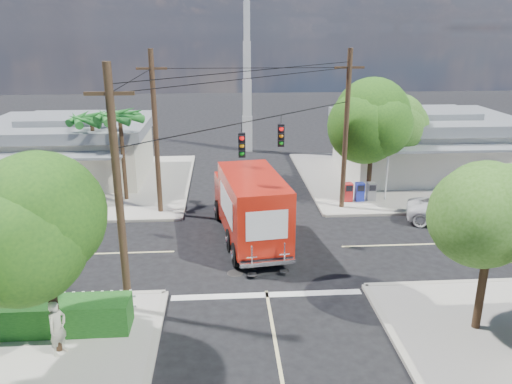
{
  "coord_description": "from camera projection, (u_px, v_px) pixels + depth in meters",
  "views": [
    {
      "loc": [
        -1.62,
        -21.59,
        9.99
      ],
      "look_at": [
        0.0,
        2.0,
        2.2
      ],
      "focal_mm": 35.0,
      "sensor_mm": 36.0,
      "label": 1
    }
  ],
  "objects": [
    {
      "name": "palm_nw_front",
      "position": [
        120.0,
        118.0,
        28.73
      ],
      "size": [
        3.01,
        3.08,
        5.59
      ],
      "color": "#422D1C",
      "rests_on": "sidewalk_nw"
    },
    {
      "name": "delivery_truck",
      "position": [
        250.0,
        206.0,
        24.21
      ],
      "size": [
        3.55,
        8.33,
        3.5
      ],
      "color": "black",
      "rests_on": "ground"
    },
    {
      "name": "tree_sw_front",
      "position": [
        43.0,
        229.0,
        14.74
      ],
      "size": [
        3.88,
        3.78,
        6.03
      ],
      "color": "#422D1C",
      "rests_on": "sidewalk_sw"
    },
    {
      "name": "sidewalk_nw",
      "position": [
        85.0,
        184.0,
        33.27
      ],
      "size": [
        14.12,
        14.12,
        0.14
      ],
      "color": "#ADA79C",
      "rests_on": "ground"
    },
    {
      "name": "road_markings",
      "position": [
        261.0,
        263.0,
        22.3
      ],
      "size": [
        32.0,
        32.0,
        0.01
      ],
      "color": "beige",
      "rests_on": "ground"
    },
    {
      "name": "tree_ne_front",
      "position": [
        374.0,
        122.0,
        29.08
      ],
      "size": [
        4.21,
        4.14,
        6.66
      ],
      "color": "#422D1C",
      "rests_on": "sidewalk_ne"
    },
    {
      "name": "parked_car",
      "position": [
        455.0,
        212.0,
        26.48
      ],
      "size": [
        5.43,
        3.94,
        1.37
      ],
      "primitive_type": "imported",
      "rotation": [
        0.0,
        0.0,
        1.19
      ],
      "color": "silver",
      "rests_on": "ground"
    },
    {
      "name": "building_nw",
      "position": [
        70.0,
        148.0,
        34.03
      ],
      "size": [
        10.8,
        10.2,
        4.3
      ],
      "color": "beige",
      "rests_on": "sidewalk_nw"
    },
    {
      "name": "tree_ne_back",
      "position": [
        403.0,
        125.0,
        31.51
      ],
      "size": [
        3.77,
        3.66,
        5.82
      ],
      "color": "#422D1C",
      "rests_on": "sidewalk_ne"
    },
    {
      "name": "ground",
      "position": [
        259.0,
        249.0,
        23.69
      ],
      "size": [
        120.0,
        120.0,
        0.0
      ],
      "primitive_type": "plane",
      "color": "black",
      "rests_on": "ground"
    },
    {
      "name": "vending_boxes",
      "position": [
        360.0,
        192.0,
        29.78
      ],
      "size": [
        1.9,
        0.5,
        1.1
      ],
      "color": "#B01C1C",
      "rests_on": "sidewalk_ne"
    },
    {
      "name": "tree_se",
      "position": [
        493.0,
        223.0,
        16.02
      ],
      "size": [
        3.67,
        3.54,
        5.62
      ],
      "color": "#422D1C",
      "rests_on": "sidewalk_se"
    },
    {
      "name": "palm_nw_back",
      "position": [
        92.0,
        121.0,
        30.14
      ],
      "size": [
        3.01,
        3.08,
        5.19
      ],
      "color": "#422D1C",
      "rests_on": "sidewalk_nw"
    },
    {
      "name": "building_ne",
      "position": [
        423.0,
        142.0,
        35.12
      ],
      "size": [
        11.8,
        10.2,
        4.5
      ],
      "color": "silver",
      "rests_on": "sidewalk_ne"
    },
    {
      "name": "sidewalk_ne",
      "position": [
        403.0,
        178.0,
        34.69
      ],
      "size": [
        14.12,
        14.12,
        0.14
      ],
      "color": "#ADA79C",
      "rests_on": "ground"
    },
    {
      "name": "radio_tower",
      "position": [
        247.0,
        84.0,
        40.91
      ],
      "size": [
        0.8,
        0.8,
        17.0
      ],
      "color": "silver",
      "rests_on": "ground"
    },
    {
      "name": "picket_fence",
      "position": [
        51.0,
        304.0,
        17.67
      ],
      "size": [
        5.94,
        0.06,
        1.0
      ],
      "color": "silver",
      "rests_on": "sidewalk_sw"
    },
    {
      "name": "utility_poles",
      "position": [
        223.0,
        146.0,
        23.65
      ],
      "size": [
        12.0,
        10.68,
        9.0
      ],
      "color": "#473321",
      "rests_on": "ground"
    },
    {
      "name": "pedestrian",
      "position": [
        58.0,
        328.0,
        15.61
      ],
      "size": [
        0.71,
        0.8,
        1.83
      ],
      "primitive_type": "imported",
      "rotation": [
        0.0,
        0.0,
        1.08
      ],
      "color": "#BCBAA0",
      "rests_on": "sidewalk_sw"
    },
    {
      "name": "hedge_sw",
      "position": [
        38.0,
        317.0,
        16.89
      ],
      "size": [
        6.2,
        1.2,
        1.1
      ],
      "primitive_type": "cube",
      "color": "#134514",
      "rests_on": "sidewalk_sw"
    }
  ]
}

